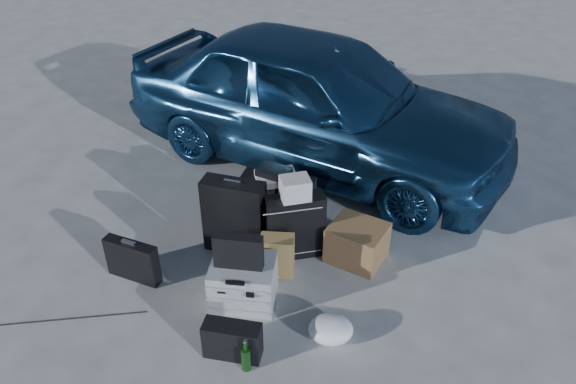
% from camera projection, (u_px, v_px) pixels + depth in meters
% --- Properties ---
extents(ground, '(60.00, 60.00, 0.00)m').
position_uv_depth(ground, '(237.00, 302.00, 4.41)').
color(ground, '#B9B9B4').
rests_on(ground, ground).
extents(car, '(4.46, 2.95, 1.41)m').
position_uv_depth(car, '(316.00, 100.00, 5.87)').
color(car, '#235382').
rests_on(car, ground).
extents(pelican_case, '(0.52, 0.44, 0.36)m').
position_uv_depth(pelican_case, '(243.00, 282.00, 4.34)').
color(pelican_case, '#9A9D9F').
rests_on(pelican_case, ground).
extents(laptop_bag, '(0.37, 0.11, 0.28)m').
position_uv_depth(laptop_bag, '(238.00, 252.00, 4.16)').
color(laptop_bag, black).
rests_on(laptop_bag, pelican_case).
extents(briefcase, '(0.47, 0.20, 0.36)m').
position_uv_depth(briefcase, '(132.00, 260.00, 4.55)').
color(briefcase, black).
rests_on(briefcase, ground).
extents(suitcase_left, '(0.55, 0.25, 0.69)m').
position_uv_depth(suitcase_left, '(234.00, 217.00, 4.77)').
color(suitcase_left, black).
rests_on(suitcase_left, ground).
extents(suitcase_right, '(0.53, 0.36, 0.59)m').
position_uv_depth(suitcase_right, '(295.00, 226.00, 4.74)').
color(suitcase_right, black).
rests_on(suitcase_right, ground).
extents(white_carton, '(0.29, 0.27, 0.19)m').
position_uv_depth(white_carton, '(295.00, 188.00, 4.51)').
color(white_carton, beige).
rests_on(white_carton, suitcase_right).
extents(duffel_bag, '(0.72, 0.36, 0.35)m').
position_uv_depth(duffel_bag, '(277.00, 196.00, 5.33)').
color(duffel_bag, black).
rests_on(duffel_bag, ground).
extents(flat_box_white, '(0.45, 0.40, 0.07)m').
position_uv_depth(flat_box_white, '(276.00, 177.00, 5.21)').
color(flat_box_white, beige).
rests_on(flat_box_white, duffel_bag).
extents(flat_box_black, '(0.34, 0.29, 0.06)m').
position_uv_depth(flat_box_black, '(274.00, 172.00, 5.18)').
color(flat_box_black, black).
rests_on(flat_box_black, flat_box_white).
extents(kraft_bag, '(0.29, 0.19, 0.37)m').
position_uv_depth(kraft_bag, '(277.00, 255.00, 4.60)').
color(kraft_bag, olive).
rests_on(kraft_bag, ground).
extents(cardboard_box, '(0.56, 0.52, 0.34)m').
position_uv_depth(cardboard_box, '(357.00, 243.00, 4.76)').
color(cardboard_box, brown).
rests_on(cardboard_box, ground).
extents(plastic_bag, '(0.37, 0.34, 0.18)m').
position_uv_depth(plastic_bag, '(331.00, 329.00, 4.06)').
color(plastic_bag, white).
rests_on(plastic_bag, ground).
extents(messenger_bag, '(0.41, 0.16, 0.28)m').
position_uv_depth(messenger_bag, '(232.00, 340.00, 3.91)').
color(messenger_bag, black).
rests_on(messenger_bag, ground).
extents(green_bottle, '(0.08, 0.08, 0.27)m').
position_uv_depth(green_bottle, '(246.00, 355.00, 3.81)').
color(green_bottle, black).
rests_on(green_bottle, ground).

